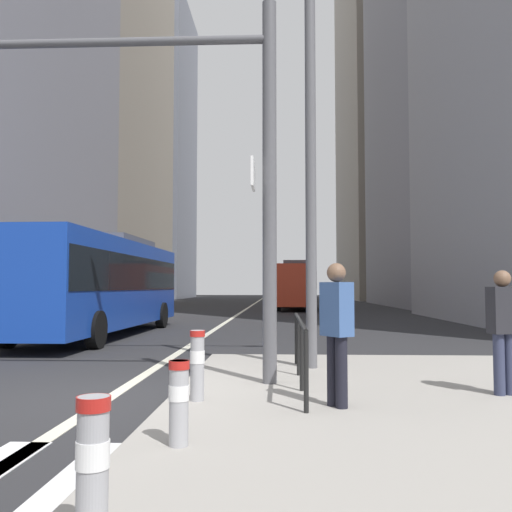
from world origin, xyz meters
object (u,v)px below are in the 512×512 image
(city_bus_red_receding, at_px, (297,284))
(pedestrian_waiting, at_px, (503,325))
(car_oncoming_mid, at_px, (147,296))
(bollard_front, at_px, (93,464))
(car_receding_near, at_px, (280,292))
(traffic_signal_gantry, at_px, (149,131))
(bollard_left, at_px, (179,398))
(pedestrian_walking, at_px, (337,326))
(bollard_right, at_px, (197,362))
(city_bus_blue_oncoming, at_px, (101,280))
(street_lamp_post, at_px, (310,91))

(city_bus_red_receding, height_order, pedestrian_waiting, city_bus_red_receding)
(car_oncoming_mid, height_order, bollard_front, car_oncoming_mid)
(car_receding_near, height_order, traffic_signal_gantry, traffic_signal_gantry)
(bollard_left, relative_size, pedestrian_walking, 0.44)
(bollard_right, height_order, pedestrian_waiting, pedestrian_waiting)
(traffic_signal_gantry, relative_size, bollard_right, 6.61)
(bollard_right, bearing_deg, traffic_signal_gantry, 126.76)
(bollard_left, distance_m, pedestrian_walking, 2.45)
(car_oncoming_mid, height_order, bollard_left, car_oncoming_mid)
(pedestrian_walking, bearing_deg, bollard_front, -115.06)
(bollard_front, height_order, pedestrian_walking, pedestrian_walking)
(city_bus_red_receding, distance_m, traffic_signal_gantry, 32.03)
(city_bus_blue_oncoming, xyz_separation_m, car_receding_near, (5.89, 49.25, -0.85))
(city_bus_blue_oncoming, bearing_deg, car_receding_near, 83.18)
(car_receding_near, distance_m, bollard_front, 64.20)
(city_bus_red_receding, bearing_deg, street_lamp_post, -91.14)
(traffic_signal_gantry, distance_m, bollard_front, 6.49)
(city_bus_red_receding, relative_size, pedestrian_waiting, 6.63)
(car_receding_near, bearing_deg, city_bus_blue_oncoming, -96.82)
(car_receding_near, distance_m, bollard_left, 62.17)
(bollard_front, relative_size, pedestrian_waiting, 0.50)
(city_bus_red_receding, height_order, pedestrian_walking, city_bus_red_receding)
(pedestrian_waiting, bearing_deg, bollard_front, -131.76)
(bollard_front, bearing_deg, bollard_right, 90.26)
(car_receding_near, height_order, pedestrian_walking, car_receding_near)
(traffic_signal_gantry, xyz_separation_m, bollard_left, (1.13, -3.36, -3.50))
(street_lamp_post, bearing_deg, bollard_front, -103.05)
(street_lamp_post, relative_size, bollard_right, 8.82)
(pedestrian_walking, bearing_deg, pedestrian_waiting, 19.85)
(city_bus_blue_oncoming, height_order, traffic_signal_gantry, traffic_signal_gantry)
(bollard_front, bearing_deg, city_bus_blue_oncoming, 108.17)
(street_lamp_post, distance_m, bollard_right, 5.75)
(car_oncoming_mid, distance_m, bollard_left, 35.29)
(bollard_front, xyz_separation_m, pedestrian_walking, (1.76, 3.77, 0.52))
(street_lamp_post, distance_m, bollard_front, 8.60)
(bollard_front, xyz_separation_m, pedestrian_waiting, (4.13, 4.62, 0.47))
(street_lamp_post, bearing_deg, city_bus_red_receding, 88.86)
(city_bus_blue_oncoming, distance_m, street_lamp_post, 10.82)
(car_oncoming_mid, bearing_deg, traffic_signal_gantry, -76.23)
(city_bus_red_receding, height_order, bollard_right, city_bus_red_receding)
(car_receding_near, relative_size, street_lamp_post, 0.51)
(city_bus_blue_oncoming, height_order, pedestrian_waiting, city_bus_blue_oncoming)
(pedestrian_walking, bearing_deg, city_bus_blue_oncoming, 120.81)
(street_lamp_post, distance_m, pedestrian_walking, 5.28)
(city_bus_red_receding, xyz_separation_m, bollard_right, (-2.25, -33.12, -1.18))
(car_receding_near, bearing_deg, bollard_right, -90.95)
(bollard_right, height_order, pedestrian_walking, pedestrian_walking)
(city_bus_blue_oncoming, relative_size, pedestrian_waiting, 6.86)
(city_bus_blue_oncoming, distance_m, car_oncoming_mid, 21.61)
(traffic_signal_gantry, distance_m, pedestrian_walking, 4.37)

